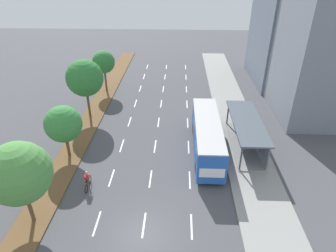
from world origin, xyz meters
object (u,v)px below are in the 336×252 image
Objects in this scene: bus_shelter at (248,131)px; median_tree_fourth at (104,62)px; bus at (207,134)px; median_tree_nearest at (19,173)px; median_tree_second at (63,124)px; cyclist at (87,181)px; median_tree_third at (85,78)px.

median_tree_fourth is at bearing 141.89° from bus_shelter.
median_tree_nearest reaches higher than bus.
bus_shelter is at bearing 8.14° from median_tree_second.
cyclist is 0.31× the size of median_tree_fourth.
median_tree_nearest is at bearing -148.58° from bus_shelter.
median_tree_fourth is (-13.61, 15.12, 2.32)m from bus.
median_tree_fourth is (-0.13, 24.87, -0.13)m from median_tree_nearest.
median_tree_second reaches higher than cyclist.
cyclist is 13.93m from median_tree_third.
cyclist is at bearing -55.09° from median_tree_second.
median_tree_fourth is (-0.02, 16.58, 0.74)m from median_tree_second.
median_tree_nearest is at bearing -89.71° from median_tree_fourth.
bus_shelter is at bearing -17.61° from median_tree_third.
median_tree_third reaches higher than cyclist.
bus is at bearing 35.87° from median_tree_nearest.
bus_shelter is 19.22m from median_tree_third.
bus is 6.20× the size of cyclist.
median_tree_second is at bearing 90.76° from median_tree_nearest.
bus is at bearing -165.59° from bus_shelter.
median_tree_third is 8.32m from median_tree_fourth.
cyclist is at bearing -75.31° from median_tree_third.
median_tree_nearest is at bearing -89.24° from median_tree_second.
cyclist is 0.26× the size of median_tree_third.
cyclist is at bearing -150.15° from bus.
bus_shelter reaches higher than cyclist.
median_tree_second is (-13.59, -1.46, 1.59)m from bus.
bus is 15.68m from median_tree_third.
bus_shelter is 22.86m from median_tree_fourth.
median_tree_fourth reaches higher than median_tree_second.
bus_shelter is at bearing -38.11° from median_tree_fourth.
median_tree_nearest reaches higher than median_tree_second.
bus_shelter is 16.36m from cyclist.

